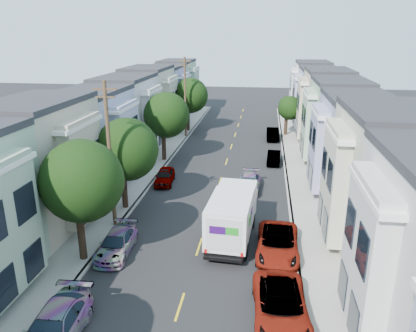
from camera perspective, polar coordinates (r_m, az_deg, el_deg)
ground at (r=26.32m, az=-1.25°, el=-11.30°), size 160.00×160.00×0.00m
road_slab at (r=39.94m, az=2.20°, el=-0.70°), size 12.00×70.00×0.02m
curb_left at (r=40.93m, az=-6.26°, el=-0.23°), size 0.30×70.00×0.15m
curb_right at (r=39.81m, az=10.89°, el=-0.99°), size 0.30×70.00×0.15m
sidewalk_left at (r=41.26m, az=-8.01°, el=-0.14°), size 2.60×70.00×0.15m
sidewalk_right at (r=39.90m, az=12.76°, el=-1.07°), size 2.60×70.00×0.15m
centerline at (r=39.94m, az=2.20°, el=-0.71°), size 0.12×70.00×0.01m
townhouse_row_left at (r=42.47m, az=-12.94°, el=-0.01°), size 5.00×70.00×8.50m
townhouse_row_right at (r=40.45m, az=18.11°, el=-1.40°), size 5.00×70.00×8.50m
tree_b at (r=23.81m, az=-17.50°, el=-2.06°), size 4.70×4.70×7.43m
tree_c at (r=30.54m, az=-11.52°, el=2.27°), size 4.70×4.70×7.13m
tree_d at (r=42.12m, az=-5.98°, el=7.13°), size 4.70×4.70×7.29m
tree_e at (r=55.38m, az=-2.56°, el=9.87°), size 4.70×4.70×7.27m
tree_far_r at (r=54.00m, az=11.35°, el=7.97°), size 3.10×3.10×5.24m
utility_pole_near at (r=27.69m, az=-13.63°, el=1.30°), size 1.60×0.26×10.00m
utility_pole_far at (r=52.16m, az=-3.22°, el=9.61°), size 1.60×0.26×10.00m
fedex_truck at (r=26.46m, az=3.42°, el=-6.79°), size 2.58×6.70×3.22m
lead_sedan at (r=34.95m, az=5.76°, el=-2.47°), size 2.10×4.52×1.33m
parked_left_b at (r=20.07m, az=-20.92°, el=-20.68°), size 2.35×5.15×1.52m
parked_left_c at (r=25.95m, az=-12.73°, el=-10.60°), size 2.04×4.46×1.31m
parked_left_d at (r=36.69m, az=-6.10°, el=-1.47°), size 1.95×4.21×1.32m
parked_right_a at (r=20.41m, az=10.17°, el=-18.87°), size 2.84×5.62×1.52m
parked_right_b at (r=25.48m, az=9.78°, el=-10.73°), size 2.65×5.48×1.50m
parked_right_c at (r=42.60m, az=9.22°, el=1.15°), size 1.47×3.76×1.23m
parked_right_d at (r=52.16m, az=9.09°, el=4.44°), size 1.57×4.30×1.42m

